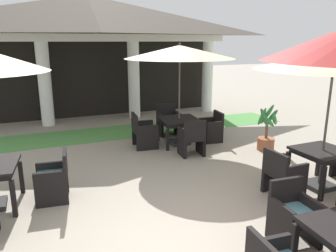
% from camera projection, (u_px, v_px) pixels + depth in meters
% --- Properties ---
extents(background_pavilion, '(10.11, 3.01, 4.13)m').
position_uv_depth(background_pavilion, '(88.00, 25.00, 10.63)').
color(background_pavilion, white).
rests_on(background_pavilion, ground).
extents(lawn_strip, '(11.91, 1.60, 0.01)m').
position_uv_depth(lawn_strip, '(104.00, 133.00, 9.80)').
color(lawn_strip, '#519347').
rests_on(lawn_strip, ground).
extents(patio_chair_near_foreground_east, '(0.60, 0.61, 0.87)m').
position_uv_depth(patio_chair_near_foreground_east, '(54.00, 178.00, 5.64)').
color(patio_chair_near_foreground_east, black).
rests_on(patio_chair_near_foreground_east, ground).
extents(patio_chair_mid_left_north, '(0.58, 0.58, 0.86)m').
position_uv_depth(patio_chair_mid_left_north, '(294.00, 215.00, 4.44)').
color(patio_chair_mid_left_north, black).
rests_on(patio_chair_mid_left_north, ground).
extents(patio_table_mid_right, '(1.07, 1.07, 0.70)m').
position_uv_depth(patio_table_mid_right, '(179.00, 122.00, 8.69)').
color(patio_table_mid_right, black).
rests_on(patio_table_mid_right, ground).
extents(patio_umbrella_mid_right, '(2.82, 2.82, 2.66)m').
position_uv_depth(patio_umbrella_mid_right, '(180.00, 53.00, 8.24)').
color(patio_umbrella_mid_right, '#2D2D2D').
rests_on(patio_umbrella_mid_right, ground).
extents(patio_chair_mid_right_north, '(0.66, 0.64, 0.89)m').
position_uv_depth(patio_chair_mid_right_north, '(168.00, 121.00, 9.64)').
color(patio_chair_mid_right_north, black).
rests_on(patio_chair_mid_right_north, ground).
extents(patio_chair_mid_right_east, '(0.54, 0.63, 0.82)m').
position_uv_depth(patio_chair_mid_right_east, '(212.00, 127.00, 9.02)').
color(patio_chair_mid_right_east, black).
rests_on(patio_chair_mid_right_east, ground).
extents(patio_chair_mid_right_south, '(0.60, 0.56, 0.91)m').
position_uv_depth(patio_chair_mid_right_south, '(192.00, 139.00, 7.84)').
color(patio_chair_mid_right_south, black).
rests_on(patio_chair_mid_right_south, ground).
extents(patio_chair_mid_right_west, '(0.63, 0.68, 0.90)m').
position_uv_depth(patio_chair_mid_right_west, '(143.00, 132.00, 8.46)').
color(patio_chair_mid_right_west, black).
rests_on(patio_chair_mid_right_west, ground).
extents(patio_table_far_back, '(0.92, 0.92, 0.75)m').
position_uv_depth(patio_table_far_back, '(322.00, 155.00, 6.05)').
color(patio_table_far_back, black).
rests_on(patio_table_far_back, ground).
extents(patio_umbrella_far_back, '(2.73, 2.73, 2.59)m').
position_uv_depth(patio_umbrella_far_back, '(334.00, 62.00, 5.62)').
color(patio_umbrella_far_back, '#2D2D2D').
rests_on(patio_umbrella_far_back, ground).
extents(patio_chair_far_back_west, '(0.52, 0.61, 0.86)m').
position_uv_depth(patio_chair_far_back_west, '(283.00, 174.00, 5.75)').
color(patio_chair_far_back_west, black).
rests_on(patio_chair_far_back_west, ground).
extents(potted_palm_right_edge, '(0.55, 0.56, 1.18)m').
position_uv_depth(potted_palm_right_edge, '(266.00, 135.00, 8.28)').
color(potted_palm_right_edge, '#995638').
rests_on(potted_palm_right_edge, ground).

